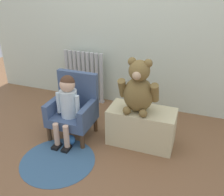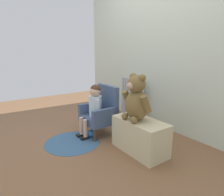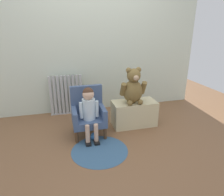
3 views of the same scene
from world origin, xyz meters
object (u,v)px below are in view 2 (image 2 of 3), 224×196
object	(u,v)px
low_bench	(140,136)
large_teddy_bear	(136,100)
toy_ball	(91,133)
radiator	(132,99)
child_figure	(94,103)
child_armchair	(101,112)
floor_rug	(72,142)

from	to	relation	value
low_bench	large_teddy_bear	xyz separation A→B (m)	(-0.04, -0.03, 0.42)
low_bench	toy_ball	size ratio (longest dim) A/B	6.31
low_bench	large_teddy_bear	world-z (taller)	large_teddy_bear
low_bench	toy_ball	world-z (taller)	low_bench
radiator	child_figure	distance (m)	0.93
child_armchair	low_bench	size ratio (longest dim) A/B	1.02
large_teddy_bear	floor_rug	distance (m)	1.00
large_teddy_bear	toy_ball	xyz separation A→B (m)	(-0.62, -0.25, -0.56)
child_figure	toy_ball	distance (m)	0.41
low_bench	large_teddy_bear	distance (m)	0.42
child_armchair	child_figure	distance (m)	0.18
child_figure	child_armchair	bearing A→B (deg)	90.00
radiator	low_bench	world-z (taller)	radiator
radiator	child_figure	world-z (taller)	child_figure
child_armchair	low_bench	bearing A→B (deg)	6.45
toy_ball	low_bench	bearing A→B (deg)	22.85
child_armchair	toy_ball	size ratio (longest dim) A/B	6.46
radiator	large_teddy_bear	distance (m)	1.20
large_teddy_bear	floor_rug	size ratio (longest dim) A/B	0.75
child_figure	floor_rug	xyz separation A→B (m)	(0.06, -0.36, -0.45)
child_figure	low_bench	xyz separation A→B (m)	(0.71, 0.19, -0.26)
child_armchair	radiator	bearing A→B (deg)	108.32
toy_ball	large_teddy_bear	bearing A→B (deg)	21.72
large_teddy_bear	floor_rug	bearing A→B (deg)	-139.44
child_figure	floor_rug	bearing A→B (deg)	-80.56
low_bench	floor_rug	xyz separation A→B (m)	(-0.65, -0.55, -0.19)
child_figure	toy_ball	size ratio (longest dim) A/B	6.76
child_figure	toy_ball	world-z (taller)	child_figure
radiator	large_teddy_bear	xyz separation A→B (m)	(0.92, -0.72, 0.27)
low_bench	radiator	bearing A→B (deg)	144.26
low_bench	child_figure	bearing A→B (deg)	-164.84
child_figure	radiator	bearing A→B (deg)	106.13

